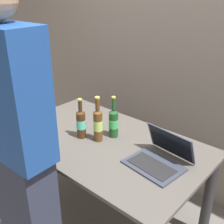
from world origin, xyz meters
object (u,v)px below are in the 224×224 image
(beer_bottle_amber, at_px, (81,123))
(person_figure, at_px, (19,152))
(laptop, at_px, (160,157))
(beer_bottle_brown, at_px, (114,122))
(beer_bottle_dark, at_px, (98,124))

(beer_bottle_amber, xyz_separation_m, person_figure, (0.13, -0.57, 0.09))
(laptop, distance_m, beer_bottle_brown, 0.45)
(laptop, height_order, beer_bottle_amber, beer_bottle_amber)
(beer_bottle_brown, relative_size, person_figure, 0.17)
(laptop, xyz_separation_m, beer_bottle_brown, (-0.44, 0.07, 0.07))
(person_figure, bearing_deg, laptop, 54.39)
(beer_bottle_amber, bearing_deg, person_figure, -77.03)
(beer_bottle_brown, bearing_deg, person_figure, -92.83)
(beer_bottle_brown, bearing_deg, beer_bottle_amber, -135.56)
(beer_bottle_dark, xyz_separation_m, person_figure, (0.01, -0.62, 0.07))
(laptop, relative_size, person_figure, 0.20)
(beer_bottle_amber, xyz_separation_m, beer_bottle_brown, (0.17, 0.16, -0.00))
(laptop, bearing_deg, beer_bottle_amber, -171.09)
(beer_bottle_brown, xyz_separation_m, person_figure, (-0.04, -0.74, 0.09))
(person_figure, bearing_deg, beer_bottle_dark, 90.75)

